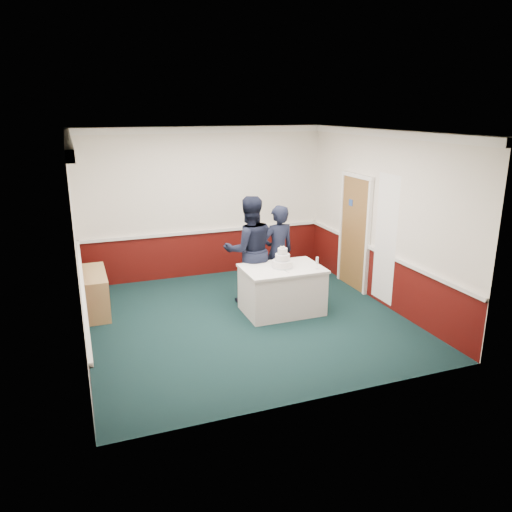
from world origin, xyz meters
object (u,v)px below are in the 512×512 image
object	(u,v)px
wedding_cake	(282,261)
person_man	(249,250)
sideboard	(95,292)
person_woman	(278,252)
champagne_flute	(317,261)
cake_table	(282,289)
cake_knife	(285,271)

from	to	relation	value
wedding_cake	person_man	size ratio (longest dim) A/B	0.19
sideboard	person_woman	bearing A→B (deg)	-8.05
sideboard	champagne_flute	xyz separation A→B (m)	(3.46, -1.37, 0.58)
sideboard	person_man	world-z (taller)	person_man
sideboard	person_woman	world-z (taller)	person_woman
sideboard	person_man	distance (m)	2.72
cake_table	cake_knife	world-z (taller)	cake_knife
wedding_cake	champagne_flute	size ratio (longest dim) A/B	1.78
cake_knife	champagne_flute	world-z (taller)	champagne_flute
champagne_flute	person_woman	xyz separation A→B (m)	(-0.31, 0.92, -0.07)
cake_table	person_man	world-z (taller)	person_man
person_man	champagne_flute	bearing A→B (deg)	136.21
cake_table	person_woman	bearing A→B (deg)	73.59
person_man	sideboard	bearing A→B (deg)	-5.15
cake_knife	person_man	bearing A→B (deg)	102.54
cake_table	cake_knife	xyz separation A→B (m)	(-0.03, -0.20, 0.39)
cake_table	wedding_cake	bearing A→B (deg)	90.00
wedding_cake	person_man	xyz separation A→B (m)	(-0.34, 0.66, 0.05)
sideboard	cake_knife	xyz separation A→B (m)	(2.93, -1.29, 0.44)
cake_knife	person_woman	world-z (taller)	person_woman
champagne_flute	person_woman	world-z (taller)	person_woman
sideboard	champagne_flute	size ratio (longest dim) A/B	5.85
person_man	person_woman	world-z (taller)	person_man
cake_table	wedding_cake	xyz separation A→B (m)	(0.00, 0.00, 0.50)
wedding_cake	cake_knife	distance (m)	0.23
sideboard	cake_knife	distance (m)	3.23
person_woman	wedding_cake	bearing A→B (deg)	66.15
sideboard	person_man	size ratio (longest dim) A/B	0.63
wedding_cake	champagne_flute	world-z (taller)	wedding_cake
sideboard	wedding_cake	bearing A→B (deg)	-20.17
sideboard	cake_knife	world-z (taller)	cake_knife
cake_table	cake_knife	bearing A→B (deg)	-98.53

